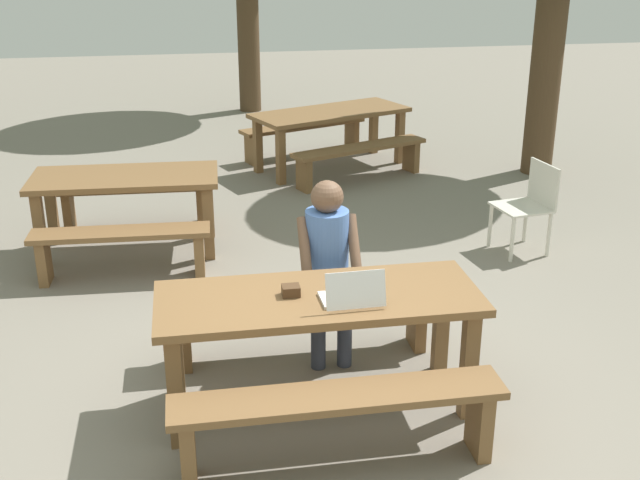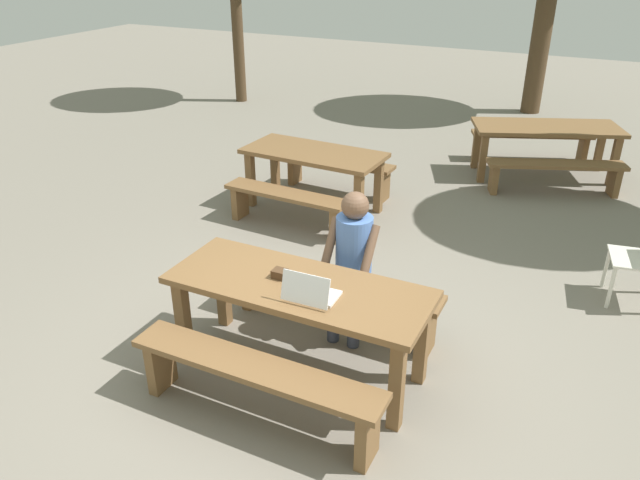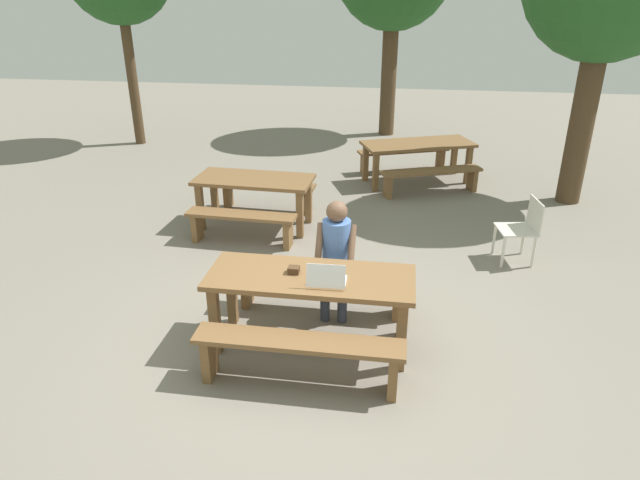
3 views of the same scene
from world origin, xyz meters
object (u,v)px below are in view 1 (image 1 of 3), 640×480
at_px(picnic_table_front, 319,313).
at_px(picnic_table_rear, 330,119).
at_px(laptop, 352,295).
at_px(person_seated, 328,257).
at_px(small_pouch, 291,291).
at_px(picnic_table_mid, 125,188).
at_px(plastic_chair, 529,204).

bearing_deg(picnic_table_front, picnic_table_rear, 78.79).
distance_m(laptop, picnic_table_rear, 5.40).
bearing_deg(person_seated, small_pouch, -119.82).
relative_size(person_seated, picnic_table_mid, 0.75).
xyz_separation_m(picnic_table_front, person_seated, (0.16, 0.59, 0.10)).
relative_size(small_pouch, picnic_table_rear, 0.05).
distance_m(picnic_table_front, laptop, 0.29).
relative_size(laptop, plastic_chair, 0.43).
xyz_separation_m(picnic_table_front, plastic_chair, (2.31, 2.20, -0.19)).
relative_size(laptop, picnic_table_mid, 0.21).
distance_m(small_pouch, picnic_table_mid, 3.01).
bearing_deg(picnic_table_front, laptop, -40.58).
relative_size(picnic_table_front, person_seated, 1.53).
bearing_deg(small_pouch, laptop, -26.63).
bearing_deg(picnic_table_front, small_pouch, 172.75).
bearing_deg(laptop, picnic_table_front, -42.28).
bearing_deg(plastic_chair, picnic_table_mid, -108.97).
relative_size(plastic_chair, picnic_table_rear, 0.40).
distance_m(picnic_table_front, plastic_chair, 3.20).
distance_m(laptop, picnic_table_mid, 3.30).
height_order(person_seated, picnic_table_mid, person_seated).
relative_size(person_seated, picnic_table_rear, 0.62).
distance_m(picnic_table_front, person_seated, 0.62).
xyz_separation_m(plastic_chair, picnic_table_rear, (-1.28, 2.98, 0.16)).
bearing_deg(person_seated, laptop, -89.38).
bearing_deg(small_pouch, plastic_chair, 41.43).
height_order(picnic_table_mid, picnic_table_rear, picnic_table_mid).
bearing_deg(picnic_table_mid, small_pouch, -65.64).
relative_size(small_pouch, person_seated, 0.08).
height_order(plastic_chair, picnic_table_mid, plastic_chair).
height_order(small_pouch, plastic_chair, small_pouch).
relative_size(small_pouch, picnic_table_mid, 0.06).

